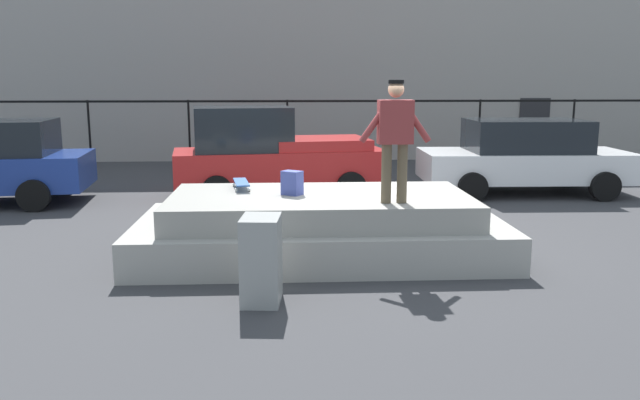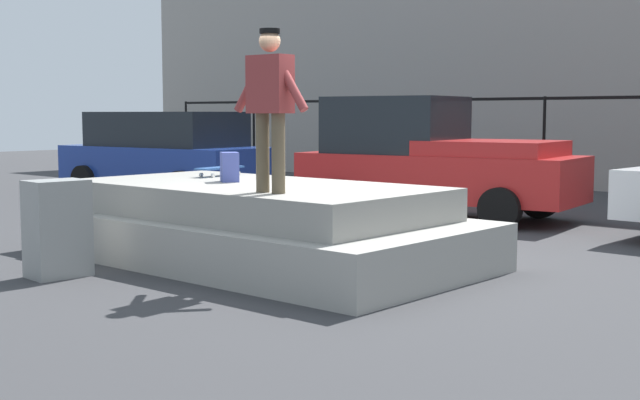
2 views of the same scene
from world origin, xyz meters
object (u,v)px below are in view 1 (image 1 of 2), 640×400
at_px(skateboard, 241,183).
at_px(car_white_sedan_far, 524,156).
at_px(backpack, 292,183).
at_px(utility_box, 261,260).
at_px(skateboarder, 395,132).
at_px(car_red_pickup_mid, 272,153).

distance_m(skateboard, car_white_sedan_far, 7.56).
xyz_separation_m(backpack, utility_box, (-0.39, -2.10, -0.57)).
height_order(skateboard, backpack, backpack).
distance_m(skateboarder, utility_box, 2.65).
bearing_deg(backpack, skateboard, -179.33).
xyz_separation_m(skateboard, car_white_sedan_far, (6.16, 4.37, -0.14)).
height_order(skateboard, car_red_pickup_mid, car_red_pickup_mid).
height_order(car_red_pickup_mid, car_white_sedan_far, car_red_pickup_mid).
distance_m(backpack, car_white_sedan_far, 7.29).
relative_size(skateboard, car_white_sedan_far, 0.17).
bearing_deg(car_white_sedan_far, backpack, -137.52).
bearing_deg(skateboarder, skateboard, 150.06).
relative_size(skateboarder, skateboard, 2.06).
height_order(backpack, utility_box, backpack).
distance_m(skateboarder, car_red_pickup_mid, 5.90).
height_order(car_red_pickup_mid, utility_box, car_red_pickup_mid).
bearing_deg(car_red_pickup_mid, skateboarder, -72.04).
height_order(skateboard, utility_box, utility_box).
height_order(backpack, car_red_pickup_mid, car_red_pickup_mid).
height_order(car_white_sedan_far, utility_box, car_white_sedan_far).
xyz_separation_m(backpack, car_white_sedan_far, (5.37, 4.92, -0.22)).
bearing_deg(utility_box, car_red_pickup_mid, 95.10).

